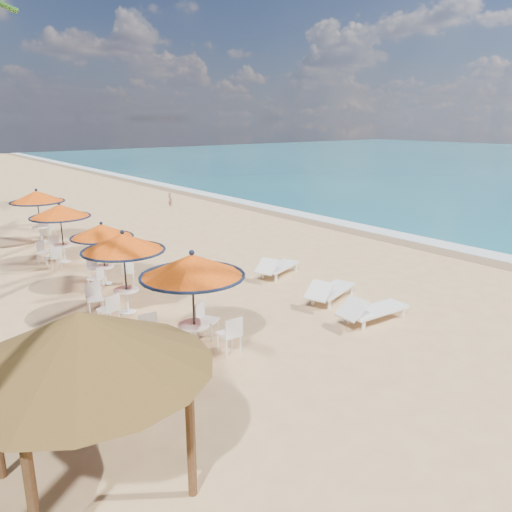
{
  "coord_description": "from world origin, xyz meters",
  "views": [
    {
      "loc": [
        -10.42,
        -9.01,
        5.41
      ],
      "look_at": [
        -1.05,
        3.01,
        1.2
      ],
      "focal_mm": 35.0,
      "sensor_mm": 36.0,
      "label": 1
    }
  ],
  "objects": [
    {
      "name": "palapa",
      "position": [
        -8.41,
        -2.45,
        2.39
      ],
      "size": [
        3.73,
        3.73,
        2.84
      ],
      "color": "brown",
      "rests_on": "ground"
    },
    {
      "name": "station_2",
      "position": [
        -4.57,
        6.77,
        1.57
      ],
      "size": [
        2.06,
        2.06,
        2.15
      ],
      "color": "black",
      "rests_on": "ground"
    },
    {
      "name": "wetsand_band",
      "position": [
        8.4,
        10.0,
        0.0
      ],
      "size": [
        1.4,
        140.0,
        0.02
      ],
      "primitive_type": "cube",
      "color": "olive",
      "rests_on": "ground"
    },
    {
      "name": "station_3",
      "position": [
        -4.88,
        10.35,
        1.73
      ],
      "size": [
        2.27,
        2.27,
        2.37
      ],
      "color": "black",
      "rests_on": "ground"
    },
    {
      "name": "station_1",
      "position": [
        -5.16,
        3.87,
        1.86
      ],
      "size": [
        2.34,
        2.34,
        2.44
      ],
      "color": "black",
      "rests_on": "ground"
    },
    {
      "name": "ground",
      "position": [
        0.0,
        0.0,
        0.0
      ],
      "size": [
        160.0,
        160.0,
        0.0
      ],
      "primitive_type": "plane",
      "color": "tan",
      "rests_on": "ground"
    },
    {
      "name": "lounger_mid",
      "position": [
        0.16,
        0.92,
        0.37
      ],
      "size": [
        2.3,
        1.33,
        0.79
      ],
      "rotation": [
        0.0,
        0.0,
        0.31
      ],
      "color": "white",
      "rests_on": "ground"
    },
    {
      "name": "station_0",
      "position": [
        -4.85,
        0.5,
        1.86
      ],
      "size": [
        2.44,
        2.44,
        2.55
      ],
      "color": "black",
      "rests_on": "ground"
    },
    {
      "name": "lounger_near",
      "position": [
        -0.12,
        -0.91,
        0.37
      ],
      "size": [
        2.26,
        0.84,
        0.8
      ],
      "rotation": [
        0.0,
        0.0,
        -0.06
      ],
      "color": "white",
      "rests_on": "ground"
    },
    {
      "name": "lounger_far",
      "position": [
        0.54,
        3.86,
        0.35
      ],
      "size": [
        2.22,
        1.36,
        0.76
      ],
      "rotation": [
        0.0,
        0.0,
        0.36
      ],
      "color": "white",
      "rests_on": "ground"
    },
    {
      "name": "foam_strip",
      "position": [
        9.3,
        10.0,
        0.0
      ],
      "size": [
        1.2,
        140.0,
        0.04
      ],
      "primitive_type": "cube",
      "color": "white",
      "rests_on": "ground"
    },
    {
      "name": "station_4",
      "position": [
        -4.53,
        14.34,
        1.86
      ],
      "size": [
        2.33,
        2.33,
        2.43
      ],
      "color": "black",
      "rests_on": "ground"
    },
    {
      "name": "person",
      "position": [
        4.65,
        19.21,
        0.46
      ],
      "size": [
        0.3,
        0.38,
        0.93
      ],
      "primitive_type": "imported",
      "rotation": [
        0.0,
        0.0,
        1.82
      ],
      "color": "#8E5E48",
      "rests_on": "ground"
    }
  ]
}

